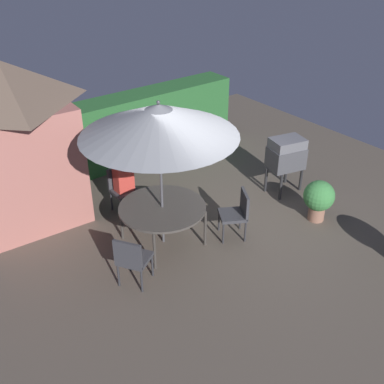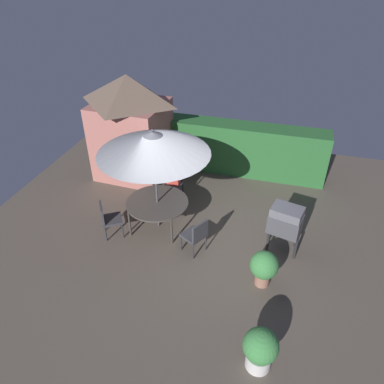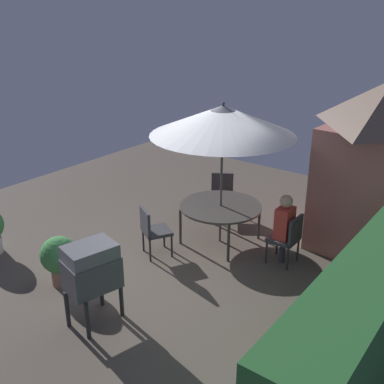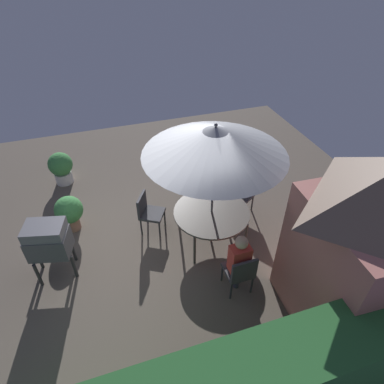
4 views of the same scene
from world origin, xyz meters
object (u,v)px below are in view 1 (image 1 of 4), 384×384
(patio_umbrella, at_px, (159,120))
(garden_shed, at_px, (14,143))
(bbq_grill, at_px, (286,155))
(chair_near_shed, at_px, (122,186))
(chair_far_side, at_px, (132,258))
(person_in_red, at_px, (123,176))
(chair_toward_hedge, at_px, (237,211))
(potted_plant_by_shed, at_px, (319,198))
(patio_table, at_px, (162,209))

(patio_umbrella, bearing_deg, garden_shed, 125.14)
(garden_shed, relative_size, bbq_grill, 2.54)
(chair_near_shed, xyz_separation_m, chair_far_side, (-1.00, -2.02, 0.00))
(garden_shed, height_order, bbq_grill, garden_shed)
(patio_umbrella, height_order, person_in_red, patio_umbrella)
(patio_umbrella, distance_m, chair_near_shed, 2.27)
(bbq_grill, height_order, person_in_red, person_in_red)
(chair_far_side, bearing_deg, bbq_grill, 8.27)
(person_in_red, bearing_deg, chair_toward_hedge, -59.03)
(patio_umbrella, distance_m, person_in_red, 2.01)
(bbq_grill, distance_m, chair_far_side, 4.11)
(potted_plant_by_shed, bearing_deg, patio_table, 156.27)
(patio_table, xyz_separation_m, chair_toward_hedge, (1.16, -0.66, -0.17))
(garden_shed, distance_m, person_in_red, 2.03)
(patio_umbrella, height_order, chair_toward_hedge, patio_umbrella)
(bbq_grill, distance_m, chair_near_shed, 3.39)
(garden_shed, distance_m, chair_near_shed, 2.11)
(patio_umbrella, height_order, potted_plant_by_shed, patio_umbrella)
(patio_table, relative_size, chair_far_side, 1.69)
(chair_toward_hedge, height_order, potted_plant_by_shed, chair_toward_hedge)
(bbq_grill, relative_size, chair_far_side, 1.33)
(chair_near_shed, bearing_deg, chair_far_side, -116.41)
(chair_near_shed, bearing_deg, patio_umbrella, -89.49)
(patio_table, relative_size, chair_near_shed, 1.69)
(bbq_grill, bearing_deg, person_in_red, 156.25)
(potted_plant_by_shed, bearing_deg, bbq_grill, 75.10)
(patio_umbrella, bearing_deg, bbq_grill, -1.03)
(chair_toward_hedge, bearing_deg, chair_near_shed, 119.91)
(patio_table, bearing_deg, bbq_grill, -1.03)
(patio_table, bearing_deg, chair_near_shed, 90.51)
(patio_umbrella, distance_m, chair_far_side, 2.17)
(patio_table, distance_m, chair_far_side, 1.22)
(patio_table, distance_m, bbq_grill, 3.05)
(chair_near_shed, height_order, person_in_red, person_in_red)
(bbq_grill, relative_size, potted_plant_by_shed, 1.46)
(patio_table, xyz_separation_m, bbq_grill, (3.04, -0.05, 0.15))
(chair_near_shed, xyz_separation_m, person_in_red, (0.00, -0.09, 0.26))
(patio_umbrella, distance_m, bbq_grill, 3.39)
(chair_far_side, height_order, potted_plant_by_shed, chair_far_side)
(patio_table, height_order, patio_umbrella, patio_umbrella)
(potted_plant_by_shed, bearing_deg, chair_far_side, 171.53)
(bbq_grill, relative_size, chair_near_shed, 1.33)
(bbq_grill, xyz_separation_m, chair_toward_hedge, (-1.88, -0.61, -0.33))
(bbq_grill, bearing_deg, chair_far_side, -171.73)
(garden_shed, xyz_separation_m, potted_plant_by_shed, (4.35, -3.49, -1.08))
(patio_table, relative_size, chair_toward_hedge, 1.69)
(bbq_grill, xyz_separation_m, chair_near_shed, (-3.06, 1.43, -0.33))
(patio_umbrella, relative_size, chair_near_shed, 2.94)
(chair_toward_hedge, bearing_deg, garden_shed, 133.22)
(person_in_red, bearing_deg, garden_shed, 148.09)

